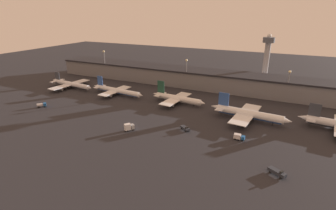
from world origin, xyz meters
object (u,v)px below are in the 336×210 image
object	(u,v)px
airplane_0	(71,84)
service_vehicle_1	(185,128)
airplane_3	(248,114)
service_vehicle_0	(277,172)
airplane_2	(177,99)
service_vehicle_2	(129,127)
airplane_1	(117,91)
service_vehicle_4	(42,105)
control_tower	(267,56)
service_vehicle_3	(239,137)

from	to	relation	value
airplane_0	service_vehicle_1	size ratio (longest dim) A/B	7.23
airplane_3	service_vehicle_0	world-z (taller)	airplane_3
service_vehicle_0	service_vehicle_1	distance (m)	51.03
airplane_3	service_vehicle_1	xyz separation A→B (m)	(-27.20, -27.34, -2.68)
airplane_2	service_vehicle_2	size ratio (longest dim) A/B	7.39
airplane_1	service_vehicle_1	size ratio (longest dim) A/B	7.45
airplane_3	service_vehicle_0	distance (m)	52.75
service_vehicle_4	control_tower	xyz separation A→B (m)	(122.38, 115.19, 22.61)
service_vehicle_1	service_vehicle_3	xyz separation A→B (m)	(27.30, 1.13, 0.43)
control_tower	airplane_2	bearing A→B (deg)	-123.31
service_vehicle_1	service_vehicle_2	bearing A→B (deg)	-117.84
airplane_1	service_vehicle_2	world-z (taller)	airplane_1
airplane_0	airplane_1	xyz separation A→B (m)	(43.59, 1.13, 0.02)
airplane_2	airplane_3	bearing A→B (deg)	-5.16
airplane_3	service_vehicle_0	bearing A→B (deg)	-63.20
airplane_0	control_tower	size ratio (longest dim) A/B	1.10
service_vehicle_0	service_vehicle_3	size ratio (longest dim) A/B	1.38
control_tower	airplane_3	bearing A→B (deg)	-89.37
service_vehicle_0	service_vehicle_2	distance (m)	72.81
airplane_2	airplane_3	size ratio (longest dim) A/B	0.88
airplane_3	service_vehicle_3	world-z (taller)	airplane_3
service_vehicle_1	service_vehicle_2	xyz separation A→B (m)	(-26.14, -12.93, 0.90)
service_vehicle_2	service_vehicle_3	distance (m)	55.26
service_vehicle_0	airplane_2	bearing A→B (deg)	169.71
airplane_2	service_vehicle_1	bearing A→B (deg)	-55.24
service_vehicle_3	airplane_3	bearing A→B (deg)	89.92
service_vehicle_0	service_vehicle_4	world-z (taller)	service_vehicle_0
airplane_1	service_vehicle_2	bearing A→B (deg)	-42.81
airplane_1	service_vehicle_2	distance (m)	63.15
service_vehicle_4	airplane_0	bearing A→B (deg)	61.23
airplane_1	service_vehicle_0	world-z (taller)	airplane_1
airplane_2	service_vehicle_4	xyz separation A→B (m)	(-75.83, -44.36, -1.77)
airplane_0	airplane_1	world-z (taller)	airplane_1
airplane_1	service_vehicle_2	size ratio (longest dim) A/B	8.69
airplane_3	service_vehicle_2	bearing A→B (deg)	-137.20
service_vehicle_2	control_tower	size ratio (longest dim) A/B	0.13
service_vehicle_4	service_vehicle_0	bearing A→B (deg)	-54.95
airplane_0	service_vehicle_3	distance (m)	142.50
airplane_3	service_vehicle_2	size ratio (longest dim) A/B	8.42
service_vehicle_0	service_vehicle_4	distance (m)	142.87
airplane_3	service_vehicle_4	xyz separation A→B (m)	(-123.26, -35.22, -2.26)
service_vehicle_1	service_vehicle_4	size ratio (longest dim) A/B	1.12
airplane_2	service_vehicle_4	size ratio (longest dim) A/B	7.11
airplane_1	service_vehicle_4	world-z (taller)	airplane_1
airplane_2	service_vehicle_1	xyz separation A→B (m)	(20.24, -36.48, -2.19)
service_vehicle_3	service_vehicle_4	world-z (taller)	service_vehicle_3
airplane_1	service_vehicle_3	xyz separation A→B (m)	(95.23, -33.28, -1.54)
service_vehicle_1	control_tower	xyz separation A→B (m)	(26.31, 107.31, 23.04)
airplane_2	service_vehicle_0	world-z (taller)	airplane_2
service_vehicle_0	airplane_0	bearing A→B (deg)	-168.25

